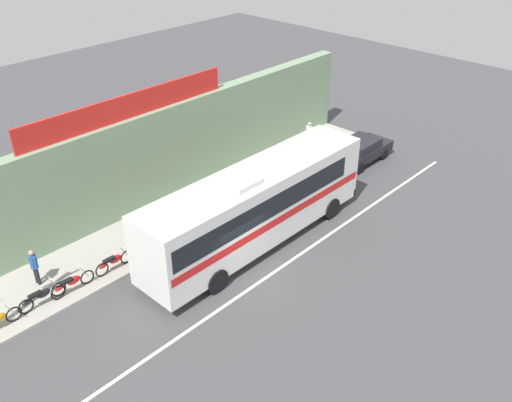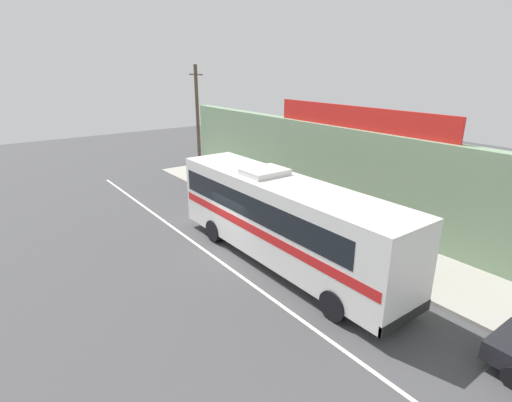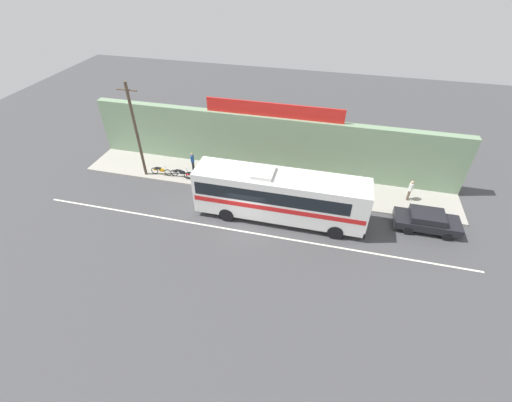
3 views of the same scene
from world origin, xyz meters
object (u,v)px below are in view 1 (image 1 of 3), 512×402
object	(u,v)px
intercity_bus	(255,204)
pedestrian_near_shop	(34,265)
motorcycle_purple	(72,283)
motorcycle_green	(41,296)
parked_car	(360,150)
pedestrian_far_right	(309,133)
motorcycle_black	(114,261)

from	to	relation	value
intercity_bus	pedestrian_near_shop	size ratio (longest dim) A/B	7.32
motorcycle_purple	motorcycle_green	world-z (taller)	same
motorcycle_green	intercity_bus	bearing A→B (deg)	-19.01
intercity_bus	motorcycle_green	world-z (taller)	intercity_bus
parked_car	pedestrian_near_shop	bearing A→B (deg)	170.44
motorcycle_green	pedestrian_near_shop	bearing A→B (deg)	68.73
intercity_bus	motorcycle_green	xyz separation A→B (m)	(-8.62, 2.97, -1.50)
parked_car	pedestrian_far_right	bearing A→B (deg)	105.78
pedestrian_far_right	intercity_bus	bearing A→B (deg)	-155.04
intercity_bus	pedestrian_near_shop	xyz separation A→B (m)	(-8.11, 4.28, -1.00)
pedestrian_near_shop	motorcycle_purple	bearing A→B (deg)	-64.65
parked_car	pedestrian_near_shop	distance (m)	18.35
motorcycle_black	pedestrian_near_shop	distance (m)	3.04
parked_car	pedestrian_far_right	world-z (taller)	pedestrian_far_right
parked_car	motorcycle_green	size ratio (longest dim) A/B	2.16
pedestrian_far_right	motorcycle_purple	bearing A→B (deg)	-175.08
intercity_bus	motorcycle_green	distance (m)	9.24
parked_car	motorcycle_black	world-z (taller)	parked_car
parked_car	motorcycle_green	xyz separation A→B (m)	(-18.60, 1.73, -0.17)
parked_car	motorcycle_purple	distance (m)	17.47
motorcycle_purple	motorcycle_green	xyz separation A→B (m)	(-1.20, 0.14, 0.00)
pedestrian_near_shop	pedestrian_far_right	bearing A→B (deg)	-0.11
intercity_bus	motorcycle_black	distance (m)	6.36
motorcycle_black	intercity_bus	bearing A→B (deg)	-26.99
motorcycle_green	motorcycle_black	distance (m)	3.12
motorcycle_green	parked_car	bearing A→B (deg)	-5.32
motorcycle_black	pedestrian_far_right	bearing A→B (deg)	5.65
motorcycle_green	motorcycle_black	bearing A→B (deg)	-3.04
intercity_bus	parked_car	world-z (taller)	intercity_bus
parked_car	motorcycle_green	bearing A→B (deg)	174.68
motorcycle_black	pedestrian_near_shop	bearing A→B (deg)	150.39
pedestrian_near_shop	pedestrian_far_right	xyz separation A→B (m)	(17.24, -0.03, 0.06)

